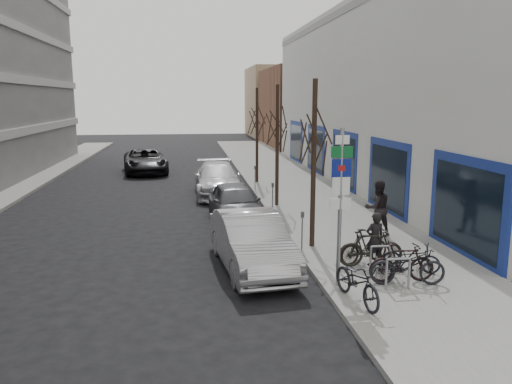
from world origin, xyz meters
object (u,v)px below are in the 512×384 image
object	(u,v)px
meter_front	(302,227)
parked_car_front	(252,242)
tree_near	(314,124)
tree_far	(257,113)
bike_mid_curb	(411,255)
lane_car	(145,161)
meter_mid	(273,195)
bike_far_inner	(364,246)
parked_car_back	(218,179)
pedestrian_far	(377,208)
tree_mid	(277,117)
bike_near_left	(358,278)
bike_near_right	(402,262)
parked_car_mid	(235,203)
meter_back	(255,175)
bike_mid_inner	(371,247)
bike_far_curb	(408,263)
highway_sign_pole	(340,197)
pedestrian_near	(375,239)
bike_rack	(381,256)

from	to	relation	value
meter_front	parked_car_front	size ratio (longest dim) A/B	0.26
tree_near	tree_far	size ratio (longest dim) A/B	1.00
bike_mid_curb	lane_car	distance (m)	23.15
meter_mid	bike_far_inner	bearing A→B (deg)	-77.60
tree_near	bike_far_inner	bearing A→B (deg)	-60.89
parked_car_back	parked_car_front	bearing A→B (deg)	-88.84
tree_near	pedestrian_far	world-z (taller)	tree_near
tree_near	tree_mid	xyz separation A→B (m)	(0.00, 6.50, 0.00)
bike_near_left	bike_near_right	xyz separation A→B (m)	(1.59, 1.11, -0.07)
meter_front	bike_far_inner	world-z (taller)	meter_front
tree_mid	meter_mid	distance (m)	3.55
parked_car_mid	bike_near_right	bearing A→B (deg)	-68.23
meter_back	parked_car_mid	bearing A→B (deg)	-104.72
bike_near_right	bike_mid_curb	world-z (taller)	bike_near_right
bike_mid_inner	meter_back	bearing A→B (deg)	11.45
meter_back	lane_car	size ratio (longest dim) A/B	0.22
tree_near	meter_front	size ratio (longest dim) A/B	4.33
meter_mid	pedestrian_far	xyz separation A→B (m)	(3.04, -3.99, 0.22)
meter_front	bike_far_curb	distance (m)	3.81
bike_mid_curb	lane_car	size ratio (longest dim) A/B	0.26
highway_sign_pole	bike_mid_curb	distance (m)	3.06
tree_mid	bike_far_curb	world-z (taller)	tree_mid
bike_mid_curb	meter_mid	bearing A→B (deg)	47.83
parked_car_mid	parked_car_back	xyz separation A→B (m)	(-0.33, 5.90, 0.03)
bike_near_left	bike_far_curb	bearing A→B (deg)	18.50
bike_mid_curb	tree_mid	bearing A→B (deg)	42.40
lane_car	pedestrian_near	world-z (taller)	pedestrian_near
bike_rack	pedestrian_near	distance (m)	0.81
bike_mid_curb	pedestrian_far	distance (m)	3.84
meter_back	bike_far_curb	world-z (taller)	meter_back
meter_back	pedestrian_near	distance (m)	12.76
bike_near_right	tree_near	bearing A→B (deg)	26.56
meter_mid	bike_far_curb	xyz separation A→B (m)	(2.03, -8.72, -0.18)
meter_back	parked_car_back	distance (m)	2.06
parked_car_back	pedestrian_near	xyz separation A→B (m)	(3.75, -12.18, 0.11)
bike_far_inner	parked_car_mid	xyz separation A→B (m)	(-3.19, 6.07, 0.13)
meter_back	parked_car_back	world-z (taller)	parked_car_back
parked_car_mid	tree_near	bearing A→B (deg)	-66.50
bike_rack	bike_mid_curb	xyz separation A→B (m)	(0.93, 0.13, -0.04)
bike_near_right	lane_car	distance (m)	23.62
bike_far_curb	bike_far_inner	world-z (taller)	bike_far_curb
meter_back	bike_near_left	bearing A→B (deg)	-88.59
bike_mid_inner	parked_car_back	xyz separation A→B (m)	(-3.60, 12.28, 0.10)
meter_back	parked_car_back	bearing A→B (deg)	-167.15
tree_near	meter_mid	world-z (taller)	tree_near
bike_mid_inner	bike_far_curb	size ratio (longest dim) A/B	0.97
tree_far	parked_car_front	bearing A→B (deg)	-98.55
tree_mid	meter_front	size ratio (longest dim) A/B	4.33
parked_car_mid	pedestrian_far	bearing A→B (deg)	-37.24
highway_sign_pole	tree_far	world-z (taller)	tree_far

